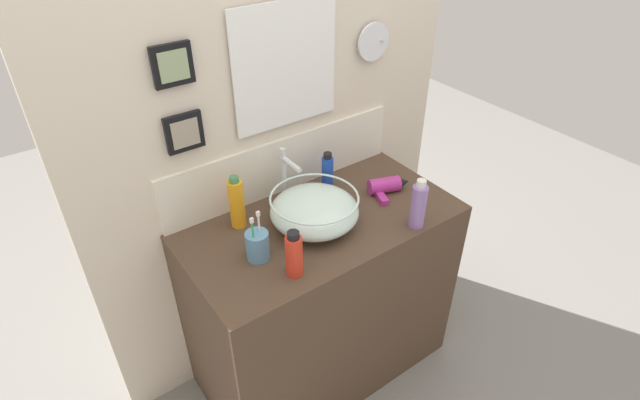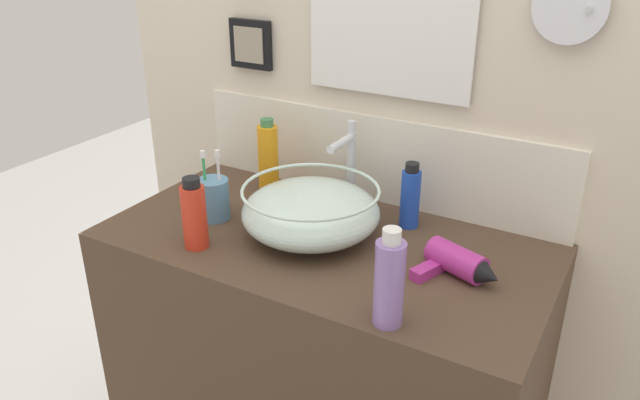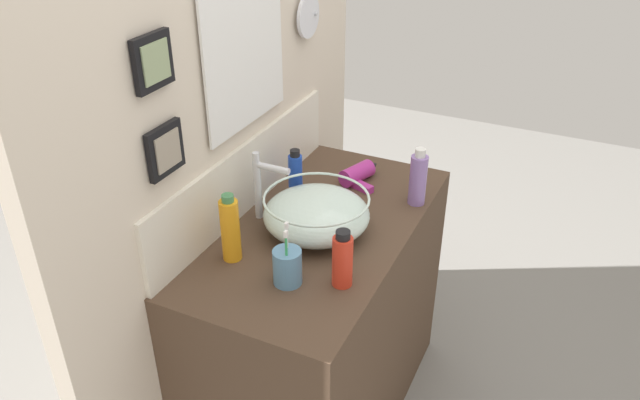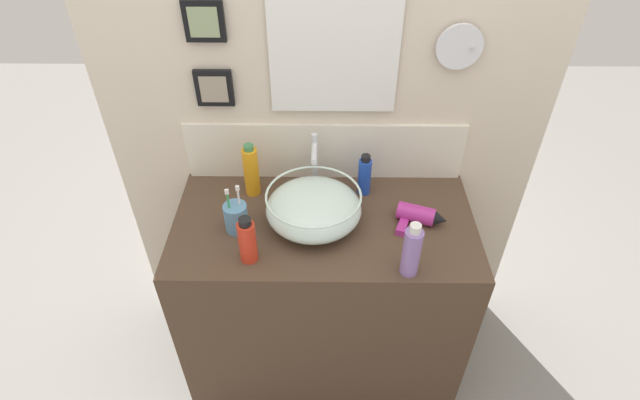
% 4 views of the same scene
% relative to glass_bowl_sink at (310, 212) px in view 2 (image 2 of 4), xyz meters
% --- Properties ---
extents(vanity_counter, '(1.05, 0.54, 0.83)m').
position_rel_glass_bowl_sink_xyz_m(vanity_counter, '(0.04, 0.00, -0.48)').
color(vanity_counter, '#4C3828').
rests_on(vanity_counter, ground).
extents(back_panel, '(1.59, 0.10, 2.39)m').
position_rel_glass_bowl_sink_xyz_m(back_panel, '(0.04, 0.30, 0.29)').
color(back_panel, beige).
rests_on(back_panel, ground).
extents(glass_bowl_sink, '(0.32, 0.32, 0.12)m').
position_rel_glass_bowl_sink_xyz_m(glass_bowl_sink, '(0.00, 0.00, 0.00)').
color(glass_bowl_sink, silver).
rests_on(glass_bowl_sink, vanity_counter).
extents(faucet, '(0.02, 0.12, 0.23)m').
position_rel_glass_bowl_sink_xyz_m(faucet, '(0.00, 0.19, 0.07)').
color(faucet, silver).
rests_on(faucet, vanity_counter).
extents(hair_drier, '(0.19, 0.13, 0.06)m').
position_rel_glass_bowl_sink_xyz_m(hair_drier, '(0.36, 0.00, -0.04)').
color(hair_drier, '#B22D8C').
rests_on(hair_drier, vanity_counter).
extents(toothbrush_cup, '(0.08, 0.08, 0.18)m').
position_rel_glass_bowl_sink_xyz_m(toothbrush_cup, '(-0.26, -0.04, -0.01)').
color(toothbrush_cup, '#598CB2').
rests_on(toothbrush_cup, vanity_counter).
extents(soap_dispenser, '(0.06, 0.06, 0.17)m').
position_rel_glass_bowl_sink_xyz_m(soap_dispenser, '(-0.20, -0.17, 0.02)').
color(soap_dispenser, red).
rests_on(soap_dispenser, vanity_counter).
extents(spray_bottle, '(0.05, 0.05, 0.17)m').
position_rel_glass_bowl_sink_xyz_m(spray_bottle, '(0.18, 0.17, 0.01)').
color(spray_bottle, blue).
rests_on(spray_bottle, vanity_counter).
extents(shampoo_bottle, '(0.05, 0.05, 0.21)m').
position_rel_glass_bowl_sink_xyz_m(shampoo_bottle, '(-0.23, 0.16, 0.03)').
color(shampoo_bottle, orange).
rests_on(shampoo_bottle, vanity_counter).
extents(lotion_bottle, '(0.06, 0.06, 0.20)m').
position_rel_glass_bowl_sink_xyz_m(lotion_bottle, '(0.30, -0.22, 0.03)').
color(lotion_bottle, '#8C6BB2').
rests_on(lotion_bottle, vanity_counter).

